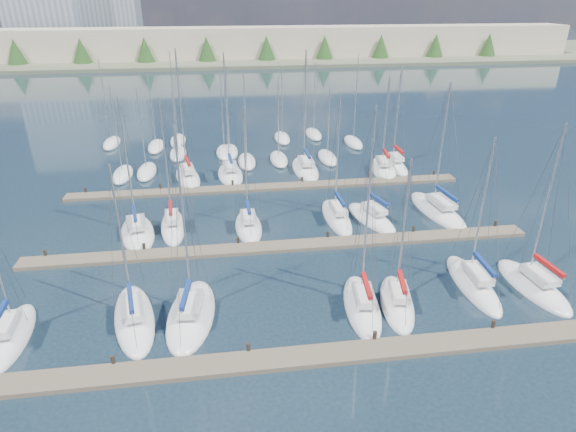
{
  "coord_description": "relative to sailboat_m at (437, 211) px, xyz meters",
  "views": [
    {
      "loc": [
        -4.8,
        -20.4,
        20.33
      ],
      "look_at": [
        0.0,
        14.0,
        4.0
      ],
      "focal_mm": 30.0,
      "sensor_mm": 36.0,
      "label": 1
    }
  ],
  "objects": [
    {
      "name": "sailboat_i",
      "position": [
        -26.21,
        0.01,
        0.02
      ],
      "size": [
        2.89,
        7.94,
        12.86
      ],
      "rotation": [
        0.0,
        0.0,
        0.09
      ],
      "color": "white",
      "rests_on": "ground"
    },
    {
      "name": "sailboat_g",
      "position": [
        1.44,
        -13.98,
        0.01
      ],
      "size": [
        3.28,
        8.03,
        13.2
      ],
      "rotation": [
        0.0,
        0.0,
        0.07
      ],
      "color": "white",
      "rests_on": "ground"
    },
    {
      "name": "sailboat_m",
      "position": [
        0.0,
        0.0,
        0.0
      ],
      "size": [
        3.99,
        10.09,
        13.48
      ],
      "rotation": [
        0.0,
        0.0,
        0.1
      ],
      "color": "white",
      "rests_on": "ground"
    },
    {
      "name": "sailboat_p",
      "position": [
        -11.09,
        14.22,
        0.01
      ],
      "size": [
        3.0,
        8.97,
        15.01
      ],
      "rotation": [
        0.0,
        0.0,
        0.0
      ],
      "color": "white",
      "rests_on": "ground"
    },
    {
      "name": "sailboat_q",
      "position": [
        -1.51,
        12.83,
        -0.0
      ],
      "size": [
        4.05,
        8.69,
        12.14
      ],
      "rotation": [
        0.0,
        0.0,
        -0.13
      ],
      "color": "white",
      "rests_on": "ground"
    },
    {
      "name": "shoreline",
      "position": [
        -29.56,
        128.5,
        7.27
      ],
      "size": [
        400.0,
        60.0,
        38.0
      ],
      "color": "#666B51",
      "rests_on": "ground"
    },
    {
      "name": "sailboat_b",
      "position": [
        -27.74,
        -13.93,
        0.0
      ],
      "size": [
        4.29,
        8.79,
        11.71
      ],
      "rotation": [
        0.0,
        0.0,
        0.21
      ],
      "color": "white",
      "rests_on": "ground"
    },
    {
      "name": "sailboat_c",
      "position": [
        -23.93,
        -14.04,
        0.01
      ],
      "size": [
        4.0,
        8.7,
        13.96
      ],
      "rotation": [
        0.0,
        0.0,
        -0.1
      ],
      "color": "white",
      "rests_on": "ground"
    },
    {
      "name": "sailboat_k",
      "position": [
        -10.45,
        -0.12,
        0.02
      ],
      "size": [
        2.34,
        8.45,
        12.89
      ],
      "rotation": [
        0.0,
        0.0,
        0.01
      ],
      "color": "white",
      "rests_on": "ground"
    },
    {
      "name": "sailboat_j",
      "position": [
        -19.15,
        -0.94,
        0.01
      ],
      "size": [
        2.61,
        7.11,
        12.11
      ],
      "rotation": [
        0.0,
        0.0,
        0.02
      ],
      "color": "white",
      "rests_on": "ground"
    },
    {
      "name": "distant_boats",
      "position": [
        -20.61,
        22.49,
        0.12
      ],
      "size": [
        36.93,
        20.75,
        13.3
      ],
      "color": "#9EA0A5",
      "rests_on": "ground"
    },
    {
      "name": "sailboat_r",
      "position": [
        0.43,
        14.14,
        0.02
      ],
      "size": [
        2.34,
        7.86,
        12.97
      ],
      "rotation": [
        0.0,
        0.0,
        -0.01
      ],
      "color": "white",
      "rests_on": "ground"
    },
    {
      "name": "dock_near",
      "position": [
        -16.27,
        -19.26,
        -0.02
      ],
      "size": [
        44.0,
        1.93,
        1.1
      ],
      "color": "#6B5E4C",
      "rests_on": "ground"
    },
    {
      "name": "sailboat_h",
      "position": [
        -29.33,
        -0.87,
        0.0
      ],
      "size": [
        4.4,
        8.23,
        13.16
      ],
      "rotation": [
        0.0,
        0.0,
        0.19
      ],
      "color": "white",
      "rests_on": "ground"
    },
    {
      "name": "sailboat_a",
      "position": [
        -35.23,
        -14.75,
        0.01
      ],
      "size": [
        2.56,
        7.19,
        10.46
      ],
      "rotation": [
        0.0,
        0.0,
        0.06
      ],
      "color": "white",
      "rests_on": "ground"
    },
    {
      "name": "ground",
      "position": [
        -16.27,
        38.73,
        -0.17
      ],
      "size": [
        400.0,
        400.0,
        0.0
      ],
      "primitive_type": "plane",
      "color": "#1D2E3B",
      "rests_on": "ground"
    },
    {
      "name": "sailboat_o",
      "position": [
        -20.41,
        13.54,
        0.02
      ],
      "size": [
        3.46,
        8.21,
        14.97
      ],
      "rotation": [
        0.0,
        0.0,
        0.07
      ],
      "color": "white",
      "rests_on": "ground"
    },
    {
      "name": "sailboat_d",
      "position": [
        -12.03,
        -14.69,
        0.01
      ],
      "size": [
        3.3,
        7.99,
        12.83
      ],
      "rotation": [
        0.0,
        0.0,
        -0.12
      ],
      "color": "white",
      "rests_on": "ground"
    },
    {
      "name": "sailboat_n",
      "position": [
        -25.47,
        13.3,
        0.02
      ],
      "size": [
        4.15,
        8.98,
        15.45
      ],
      "rotation": [
        0.0,
        0.0,
        0.18
      ],
      "color": "white",
      "rests_on": "ground"
    },
    {
      "name": "sailboat_f",
      "position": [
        -2.91,
        -13.11,
        0.01
      ],
      "size": [
        2.84,
        8.53,
        12.13
      ],
      "rotation": [
        0.0,
        0.0,
        -0.06
      ],
      "color": "white",
      "rests_on": "ground"
    },
    {
      "name": "dock_mid",
      "position": [
        -16.27,
        -5.26,
        -0.02
      ],
      "size": [
        44.0,
        1.93,
        1.1
      ],
      "color": "#6B5E4C",
      "rests_on": "ground"
    },
    {
      "name": "sailboat_e",
      "position": [
        -9.46,
        -14.68,
        0.02
      ],
      "size": [
        3.64,
        7.35,
        11.48
      ],
      "rotation": [
        0.0,
        0.0,
        -0.2
      ],
      "color": "white",
      "rests_on": "ground"
    },
    {
      "name": "dock_far",
      "position": [
        -16.27,
        8.74,
        -0.02
      ],
      "size": [
        44.0,
        1.93,
        1.1
      ],
      "color": "#6B5E4C",
      "rests_on": "ground"
    },
    {
      "name": "sailboat_l",
      "position": [
        -7.13,
        -0.8,
        0.01
      ],
      "size": [
        4.45,
        8.08,
        11.82
      ],
      "rotation": [
        0.0,
        0.0,
        0.27
      ],
      "color": "white",
      "rests_on": "ground"
    }
  ]
}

